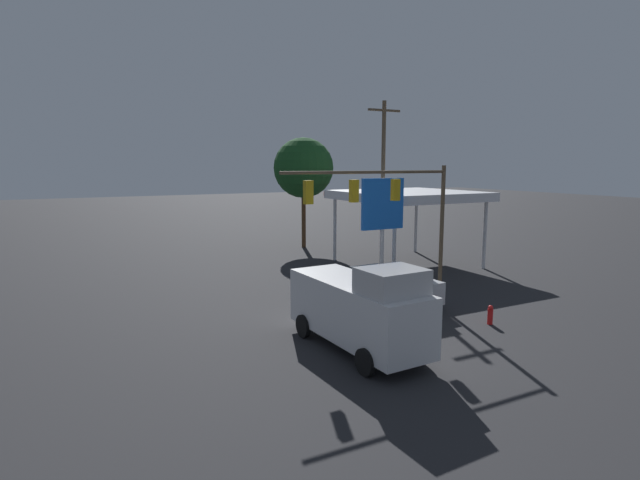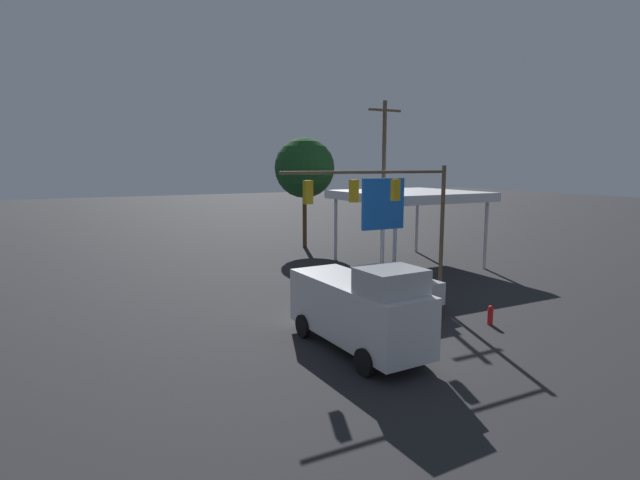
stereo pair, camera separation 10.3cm
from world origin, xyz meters
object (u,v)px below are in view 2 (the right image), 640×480
price_sign (383,208)px  pickup_parked (387,293)px  utility_pole (383,184)px  delivery_truck (359,308)px  traffic_signal_assembly (388,204)px  fire_hydrant (490,315)px  street_tree (304,168)px

price_sign → pickup_parked: size_ratio=1.20×
utility_pole → delivery_truck: utility_pole is taller
pickup_parked → traffic_signal_assembly: bearing=-109.7°
traffic_signal_assembly → fire_hydrant: traffic_signal_assembly is taller
traffic_signal_assembly → street_tree: street_tree is taller
fire_hydrant → pickup_parked: bearing=-42.6°
pickup_parked → street_tree: size_ratio=0.56×
street_tree → fire_hydrant: size_ratio=10.66×
traffic_signal_assembly → utility_pole: 9.71m
traffic_signal_assembly → delivery_truck: size_ratio=1.27×
street_tree → fire_hydrant: (1.73, 22.90, -6.37)m
traffic_signal_assembly → delivery_truck: 6.04m
delivery_truck → fire_hydrant: size_ratio=7.84×
price_sign → delivery_truck: (6.50, 7.99, -2.93)m
traffic_signal_assembly → delivery_truck: (3.54, 3.29, -3.62)m
utility_pole → street_tree: 11.52m
utility_pole → fire_hydrant: size_ratio=12.65×
traffic_signal_assembly → price_sign: bearing=-122.2°
utility_pole → pickup_parked: (5.36, 8.28, -4.75)m
utility_pole → fire_hydrant: bearing=80.3°
traffic_signal_assembly → pickup_parked: size_ratio=1.65×
price_sign → fire_hydrant: 9.04m
price_sign → delivery_truck: size_ratio=0.92×
fire_hydrant → street_tree: bearing=-94.3°
price_sign → street_tree: 15.21m
price_sign → pickup_parked: price_sign is taller
price_sign → delivery_truck: price_sign is taller
price_sign → pickup_parked: bearing=58.2°
traffic_signal_assembly → utility_pole: bearing=-123.2°
delivery_truck → price_sign: bearing=138.1°
traffic_signal_assembly → price_sign: size_ratio=1.38×
traffic_signal_assembly → fire_hydrant: (-3.37, 3.31, -4.88)m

